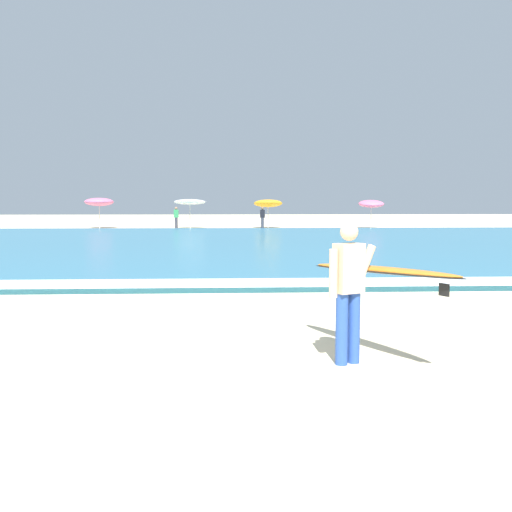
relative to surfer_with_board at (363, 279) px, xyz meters
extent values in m
plane|color=beige|center=(-2.52, 0.01, -1.03)|extent=(160.00, 160.00, 0.00)
cube|color=teal|center=(-2.52, 19.56, -0.96)|extent=(120.00, 28.00, 0.14)
cube|color=white|center=(-2.52, 6.16, -0.88)|extent=(120.00, 1.43, 0.01)
cylinder|color=#284CA3|center=(-0.29, -0.15, -0.59)|extent=(0.15, 0.15, 0.88)
cylinder|color=#284CA3|center=(-0.12, -0.06, -0.59)|extent=(0.15, 0.15, 0.88)
cube|color=beige|center=(-0.21, -0.10, 0.15)|extent=(0.40, 0.35, 0.60)
sphere|color=beige|center=(-0.21, -0.10, 0.59)|extent=(0.22, 0.22, 0.22)
cylinder|color=beige|center=(-0.41, -0.21, 0.10)|extent=(0.10, 0.10, 0.58)
cylinder|color=beige|center=(0.03, 0.04, 0.17)|extent=(0.32, 0.23, 0.51)
ellipsoid|color=orange|center=(0.23, 0.12, 0.10)|extent=(1.41, 2.45, 0.20)
ellipsoid|color=black|center=(0.23, 0.12, 0.08)|extent=(1.48, 2.56, 0.16)
cube|color=black|center=(0.71, -0.81, -0.01)|extent=(0.08, 0.13, 0.14)
cylinder|color=beige|center=(-10.81, 36.12, -0.11)|extent=(0.05, 0.05, 1.83)
ellipsoid|color=pink|center=(-10.81, 36.12, 0.89)|extent=(2.06, 2.07, 0.62)
cylinder|color=beige|center=(-4.28, 35.21, -0.10)|extent=(0.05, 0.05, 1.86)
ellipsoid|color=white|center=(-4.28, 35.21, 0.89)|extent=(2.23, 2.24, 0.47)
cylinder|color=beige|center=(1.33, 36.10, -0.16)|extent=(0.05, 0.05, 1.73)
ellipsoid|color=#F4A31E|center=(1.33, 36.10, 0.78)|extent=(2.07, 2.11, 0.71)
cylinder|color=beige|center=(8.70, 35.20, -0.18)|extent=(0.05, 0.05, 1.71)
ellipsoid|color=pink|center=(8.70, 35.20, 0.75)|extent=(1.82, 1.86, 0.70)
cylinder|color=#383842|center=(-5.17, 34.28, -0.61)|extent=(0.20, 0.20, 0.84)
cube|color=#338C4C|center=(-5.17, 34.28, 0.08)|extent=(0.32, 0.20, 0.54)
sphere|color=#9E7051|center=(-5.17, 34.28, 0.45)|extent=(0.20, 0.20, 0.20)
cylinder|color=#383842|center=(0.77, 33.54, -0.61)|extent=(0.20, 0.20, 0.84)
cube|color=black|center=(0.77, 33.54, 0.08)|extent=(0.32, 0.20, 0.54)
sphere|color=brown|center=(0.77, 33.54, 0.45)|extent=(0.20, 0.20, 0.20)
camera|label=1|loc=(-1.68, -7.19, 0.96)|focal=41.79mm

